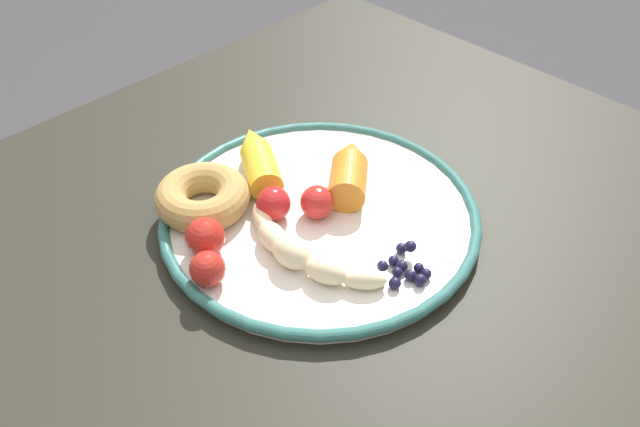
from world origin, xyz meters
TOP-DOWN VIEW (x-y plane):
  - dining_table at (0.00, 0.00)m, footprint 0.96×0.83m
  - plate at (0.04, 0.03)m, footprint 0.33×0.33m
  - banana at (-0.03, -0.00)m, footprint 0.06×0.18m
  - carrot_orange at (0.10, 0.05)m, footprint 0.10×0.09m
  - carrot_yellow at (0.04, 0.13)m, footprint 0.09×0.12m
  - donut at (-0.04, 0.12)m, footprint 0.13×0.13m
  - blueberry_pile at (0.03, -0.08)m, footprint 0.05×0.05m
  - tomato_near at (-0.00, 0.06)m, footprint 0.04×0.04m
  - tomato_mid at (0.03, 0.03)m, footprint 0.04×0.04m
  - tomato_far at (-0.10, 0.04)m, footprint 0.03×0.03m
  - tomato_extra at (-0.08, 0.07)m, footprint 0.04×0.04m

SIDE VIEW (x-z plane):
  - dining_table at x=0.00m, z-range 0.26..0.96m
  - plate at x=0.04m, z-range 0.70..0.72m
  - blueberry_pile at x=0.03m, z-range 0.71..0.73m
  - banana at x=-0.03m, z-range 0.71..0.74m
  - donut at x=-0.04m, z-range 0.71..0.75m
  - tomato_far at x=-0.10m, z-range 0.71..0.75m
  - tomato_mid at x=0.03m, z-range 0.71..0.75m
  - tomato_near at x=0.00m, z-range 0.71..0.75m
  - carrot_yellow at x=0.04m, z-range 0.71..0.75m
  - tomato_extra at x=-0.08m, z-range 0.71..0.75m
  - carrot_orange at x=0.10m, z-range 0.71..0.75m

